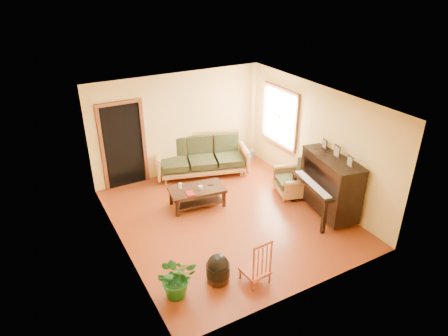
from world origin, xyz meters
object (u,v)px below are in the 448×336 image
piano (330,186)px  coffee_table (197,197)px  sofa (202,156)px  footstool (218,271)px  ceramic_crock (250,154)px  potted_plant (177,277)px  armchair (292,178)px  red_chair (255,260)px

piano → coffee_table: bearing=156.0°
sofa → coffee_table: (-0.77, -1.32, -0.28)m
sofa → piano: piano is taller
piano → footstool: 3.22m
ceramic_crock → potted_plant: 5.40m
footstool → ceramic_crock: (3.08, 3.83, -0.06)m
coffee_table → footstool: 2.47m
coffee_table → potted_plant: (-1.47, -2.33, 0.15)m
potted_plant → piano: bearing=10.3°
sofa → footstool: 3.98m
piano → footstool: size_ratio=3.67×
ceramic_crock → armchair: bearing=-95.0°
sofa → ceramic_crock: (1.58, 0.16, -0.36)m
coffee_table → piano: 2.91m
coffee_table → ceramic_crock: bearing=32.2°
armchair → piano: size_ratio=0.57×
piano → potted_plant: piano is taller
coffee_table → red_chair: bearing=-94.1°
footstool → sofa: bearing=67.7°
piano → sofa: bearing=129.0°
ceramic_crock → coffee_table: bearing=-147.8°
piano → footstool: (-3.10, -0.73, -0.47)m
piano → armchair: bearing=111.7°
footstool → potted_plant: (-0.74, 0.03, 0.17)m
potted_plant → sofa: bearing=58.4°
sofa → potted_plant: size_ratio=3.18×
red_chair → ceramic_crock: bearing=53.8°
armchair → red_chair: bearing=-121.5°
ceramic_crock → red_chair: bearing=-121.5°
sofa → red_chair: size_ratio=2.61×
coffee_table → potted_plant: 2.76m
ceramic_crock → piano: bearing=-89.7°
ceramic_crock → potted_plant: bearing=-135.1°
sofa → armchair: (1.40, -1.93, -0.07)m
sofa → coffee_table: sofa is taller
sofa → piano: bearing=-44.8°
red_chair → potted_plant: 1.33m
coffee_table → piano: piano is taller
sofa → coffee_table: bearing=-103.4°
red_chair → potted_plant: (-1.28, 0.34, -0.08)m
armchair → red_chair: size_ratio=0.96×
sofa → ceramic_crock: size_ratio=8.36×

